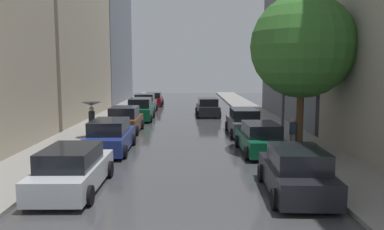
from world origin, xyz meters
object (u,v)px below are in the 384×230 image
at_px(parked_car_left_third, 125,120).
at_px(pedestrian_by_kerb, 293,133).
at_px(lamp_post_right, 284,75).
at_px(parked_car_left_nearest, 72,170).
at_px(pedestrian_foreground, 91,111).
at_px(parked_car_left_sixth, 154,99).
at_px(street_tree_right, 302,46).
at_px(car_midroad, 208,108).
at_px(parked_car_left_fourth, 141,110).
at_px(parked_car_right_nearest, 296,173).
at_px(parked_car_right_third, 244,123).
at_px(parked_car_left_fifth, 145,104).
at_px(parked_car_right_second, 260,139).
at_px(parked_car_left_second, 110,137).

xyz_separation_m(parked_car_left_third, pedestrian_by_kerb, (9.58, -6.02, 0.18)).
bearing_deg(lamp_post_right, parked_car_left_nearest, -138.81).
bearing_deg(pedestrian_foreground, parked_car_left_sixth, 7.85).
distance_m(parked_car_left_nearest, street_tree_right, 12.28).
relative_size(parked_car_left_sixth, pedestrian_by_kerb, 2.53).
height_order(car_midroad, pedestrian_by_kerb, pedestrian_by_kerb).
distance_m(parked_car_left_fourth, parked_car_right_nearest, 20.19).
relative_size(parked_car_left_fourth, car_midroad, 1.10).
bearing_deg(pedestrian_foreground, lamp_post_right, -84.08).
height_order(parked_car_right_third, lamp_post_right, lamp_post_right).
bearing_deg(car_midroad, street_tree_right, -166.72).
distance_m(parked_car_left_sixth, parked_car_right_third, 20.66).
relative_size(parked_car_left_fifth, pedestrian_by_kerb, 2.74).
xyz_separation_m(parked_car_right_third, car_midroad, (-1.84, 9.57, -0.03)).
height_order(parked_car_left_fourth, lamp_post_right, lamp_post_right).
height_order(parked_car_right_nearest, street_tree_right, street_tree_right).
xyz_separation_m(parked_car_left_fourth, car_midroad, (5.67, 2.53, -0.08)).
relative_size(parked_car_left_nearest, parked_car_left_sixth, 1.15).
height_order(parked_car_left_fifth, car_midroad, parked_car_left_fifth).
bearing_deg(street_tree_right, parked_car_right_third, 112.41).
distance_m(parked_car_right_nearest, parked_car_right_second, 6.28).
height_order(parked_car_left_third, parked_car_right_nearest, parked_car_left_third).
distance_m(parked_car_left_third, pedestrian_foreground, 3.29).
bearing_deg(street_tree_right, parked_car_left_fourth, 128.41).
bearing_deg(parked_car_left_second, parked_car_left_fourth, -0.81).
height_order(car_midroad, lamp_post_right, lamp_post_right).
xyz_separation_m(car_midroad, pedestrian_by_kerb, (3.63, -14.61, 0.22)).
bearing_deg(parked_car_left_fourth, pedestrian_by_kerb, -143.81).
height_order(parked_car_left_second, parked_car_left_sixth, parked_car_left_second).
bearing_deg(pedestrian_foreground, street_tree_right, -93.68).
xyz_separation_m(parked_car_left_fourth, parked_car_right_third, (7.51, -7.04, -0.06)).
xyz_separation_m(parked_car_left_second, pedestrian_by_kerb, (9.31, -0.07, 0.20)).
bearing_deg(parked_car_right_third, parked_car_left_third, 82.58).
relative_size(parked_car_left_second, pedestrian_foreground, 2.27).
bearing_deg(lamp_post_right, parked_car_right_third, 119.59).
bearing_deg(parked_car_left_fifth, parked_car_right_second, -156.77).
relative_size(parked_car_left_third, parked_car_left_fifth, 0.94).
bearing_deg(parked_car_right_nearest, car_midroad, 7.66).
xyz_separation_m(parked_car_right_nearest, lamp_post_right, (1.64, 8.60, 3.13)).
height_order(parked_car_left_sixth, parked_car_right_third, parked_car_right_third).
bearing_deg(parked_car_left_fifth, car_midroad, -117.93).
bearing_deg(parked_car_left_fourth, parked_car_left_second, 178.55).
distance_m(parked_car_right_second, car_midroad, 15.07).
relative_size(parked_car_left_fourth, pedestrian_foreground, 2.29).
height_order(pedestrian_foreground, street_tree_right, street_tree_right).
bearing_deg(lamp_post_right, parked_car_right_second, -125.79).
height_order(parked_car_left_sixth, street_tree_right, street_tree_right).
bearing_deg(parked_car_right_third, street_tree_right, -157.83).
bearing_deg(parked_car_left_third, parked_car_left_fourth, -2.17).
bearing_deg(lamp_post_right, car_midroad, 105.83).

